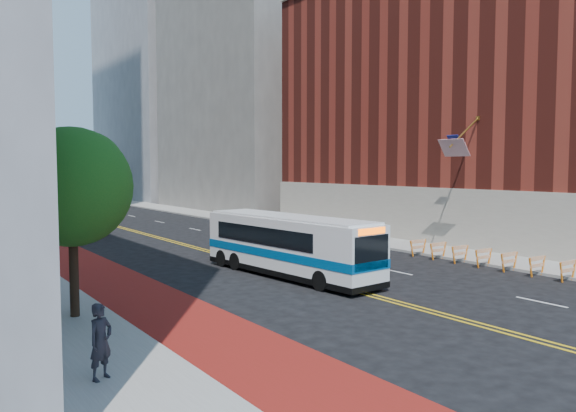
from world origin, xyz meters
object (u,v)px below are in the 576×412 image
at_px(car_a, 28,238).
at_px(transit_bus, 287,244).
at_px(pedestrian, 101,341).
at_px(car_b, 94,225).
at_px(car_c, 14,218).
at_px(street_tree, 73,182).

bearing_deg(car_a, transit_bus, -74.96).
bearing_deg(pedestrian, car_b, 45.63).
bearing_deg(car_c, transit_bus, -79.07).
xyz_separation_m(car_b, car_c, (-4.19, 10.18, 0.04)).
bearing_deg(car_b, pedestrian, -88.29).
bearing_deg(car_c, car_a, -97.29).
height_order(street_tree, car_a, street_tree).
distance_m(street_tree, transit_bus, 11.53).
xyz_separation_m(car_a, car_b, (5.78, 5.21, 0.09)).
xyz_separation_m(street_tree, car_c, (3.57, 35.37, -4.12)).
relative_size(street_tree, car_c, 1.22).
xyz_separation_m(car_b, pedestrian, (-8.82, -31.75, 0.36)).
relative_size(car_b, car_c, 0.84).
xyz_separation_m(transit_bus, car_b, (-3.03, 22.86, -0.82)).
bearing_deg(car_a, car_c, 72.61).
xyz_separation_m(street_tree, car_b, (7.76, 25.19, -4.16)).
bearing_deg(street_tree, car_a, 84.34).
xyz_separation_m(car_a, pedestrian, (-3.04, -26.53, 0.45)).
xyz_separation_m(transit_bus, pedestrian, (-11.86, -8.89, -0.47)).
relative_size(transit_bus, pedestrian, 5.80).
height_order(transit_bus, car_b, transit_bus).
distance_m(car_a, car_c, 15.47).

